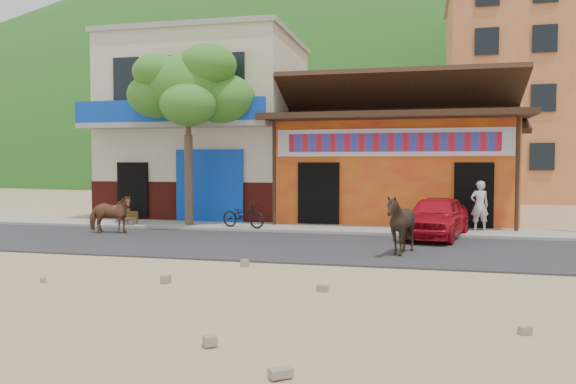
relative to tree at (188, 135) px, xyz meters
name	(u,v)px	position (x,y,z in m)	size (l,w,h in m)	color
ground	(279,264)	(4.60, -5.80, -3.12)	(120.00, 120.00, 0.00)	#9E825B
road	(303,246)	(4.60, -3.30, -3.10)	(60.00, 5.00, 0.04)	#28282B
sidewalk	(325,229)	(4.60, 0.20, -3.06)	(60.00, 2.00, 0.12)	gray
dance_club	(395,173)	(6.60, 4.20, -1.32)	(8.00, 6.00, 3.60)	orange
cafe_building	(209,131)	(-0.90, 4.20, 0.38)	(7.00, 6.00, 7.00)	beige
apartment_front	(527,98)	(13.60, 18.20, 2.88)	(9.00, 9.00, 12.00)	#CC723F
hillside	(401,93)	(4.60, 64.20, 8.88)	(100.00, 40.00, 24.00)	#194C14
tree	(188,135)	(0.00, 0.00, 0.00)	(3.00, 3.00, 6.00)	#2D721E
cow_tan	(110,214)	(-1.64, -2.19, -2.50)	(0.63, 1.37, 1.16)	brown
cow_dark	(400,225)	(7.12, -4.20, -2.38)	(1.14, 1.28, 1.41)	black
red_car	(436,217)	(8.00, -1.00, -2.47)	(1.43, 3.55, 1.21)	#B50C1B
scooter	(243,215)	(2.07, -0.50, -2.59)	(0.54, 1.55, 0.81)	black
pedestrian	(480,206)	(9.32, 0.48, -2.24)	(0.56, 0.36, 1.52)	silver
cafe_chair_left	(123,209)	(-2.81, 0.61, -2.59)	(0.38, 0.38, 0.81)	#502F1A
cafe_chair_right	(131,212)	(-1.88, -0.50, -2.59)	(0.38, 0.38, 0.82)	#4E321A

